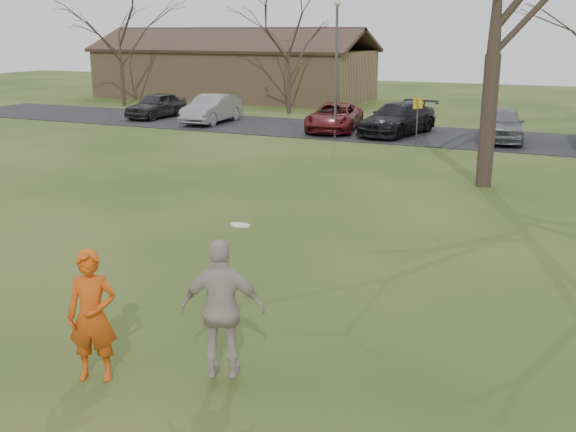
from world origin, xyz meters
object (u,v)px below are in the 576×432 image
at_px(car_0, 156,105).
at_px(building, 233,72).
at_px(car_4, 502,124).
at_px(lamp_post, 336,52).
at_px(catching_play, 223,309).
at_px(car_1, 212,109).
at_px(car_3, 398,119).
at_px(car_2, 334,117).
at_px(player_defender, 92,316).

height_order(car_0, building, building).
xyz_separation_m(car_4, lamp_post, (-7.27, -2.16, 3.16)).
xyz_separation_m(catching_play, lamp_post, (-6.71, 22.24, 2.79)).
bearing_deg(car_1, car_3, -2.52).
distance_m(catching_play, lamp_post, 23.40).
height_order(car_1, car_3, car_1).
height_order(car_1, building, building).
xyz_separation_m(car_2, building, (-13.19, 13.45, 1.21)).
height_order(catching_play, lamp_post, lamp_post).
relative_size(car_2, lamp_post, 0.78).
height_order(player_defender, car_1, player_defender).
xyz_separation_m(car_2, car_3, (3.20, 0.18, 0.08)).
distance_m(car_2, car_3, 3.21).
relative_size(car_2, car_3, 0.94).
height_order(player_defender, car_2, player_defender).
bearing_deg(car_0, car_1, -5.88).
height_order(car_4, lamp_post, lamp_post).
bearing_deg(catching_play, car_4, 88.69).
bearing_deg(car_3, player_defender, -72.18).
xyz_separation_m(car_3, lamp_post, (-2.39, -2.22, 3.17)).
distance_m(player_defender, car_1, 28.11).
height_order(building, lamp_post, lamp_post).
bearing_deg(car_4, car_0, 170.08).
relative_size(player_defender, car_4, 0.43).
xyz_separation_m(car_1, car_2, (7.15, -0.11, -0.08)).
relative_size(car_3, car_4, 1.15).
relative_size(car_0, catching_play, 1.90).
distance_m(car_2, catching_play, 25.43).
xyz_separation_m(car_3, building, (-16.39, 13.28, 1.13)).
bearing_deg(car_2, car_4, -8.42).
relative_size(car_0, car_3, 0.81).
relative_size(car_4, lamp_post, 0.72).
relative_size(car_2, building, 0.24).
bearing_deg(car_2, catching_play, -82.02).
bearing_deg(car_2, car_1, 169.89).
xyz_separation_m(car_0, catching_play, (18.72, -25.00, 0.42)).
bearing_deg(car_4, building, 139.75).
bearing_deg(player_defender, building, 92.71).
relative_size(car_1, car_4, 1.01).
distance_m(car_1, building, 14.69).
bearing_deg(lamp_post, player_defender, -77.87).
xyz_separation_m(car_1, car_3, (10.35, 0.07, -0.00)).
bearing_deg(car_1, car_2, -3.79).
height_order(player_defender, lamp_post, lamp_post).
height_order(car_2, car_4, car_4).
bearing_deg(car_0, car_2, -1.14).
distance_m(player_defender, car_3, 25.19).
distance_m(car_2, car_4, 8.07).
bearing_deg(player_defender, car_0, 99.94).
bearing_deg(car_3, lamp_post, -124.99).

